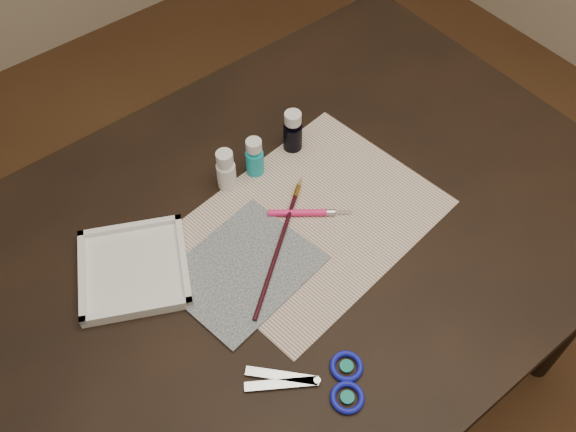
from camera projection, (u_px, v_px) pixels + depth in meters
ground at (288, 389)px, 1.79m from camera, size 3.50×3.50×0.02m
table at (288, 326)px, 1.48m from camera, size 1.30×0.90×0.75m
paper at (312, 219)px, 1.19m from camera, size 0.49×0.40×0.00m
canvas at (243, 269)px, 1.13m from camera, size 0.27×0.23×0.00m
paint_bottle_white at (226, 170)px, 1.21m from camera, size 0.04×0.04×0.09m
paint_bottle_cyan at (254, 157)px, 1.23m from camera, size 0.04×0.04×0.09m
paint_bottle_navy at (293, 131)px, 1.27m from camera, size 0.05×0.05×0.09m
paintbrush at (280, 242)px, 1.15m from camera, size 0.26×0.20×0.01m
craft_knife at (311, 213)px, 1.19m from camera, size 0.14×0.11×0.01m
scissors at (305, 385)px, 1.00m from camera, size 0.23×0.20×0.01m
palette_tray at (134, 268)px, 1.12m from camera, size 0.25×0.25×0.02m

